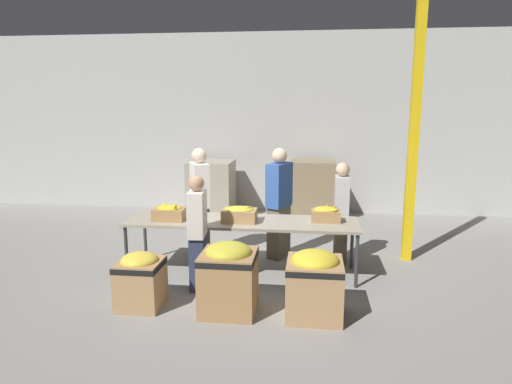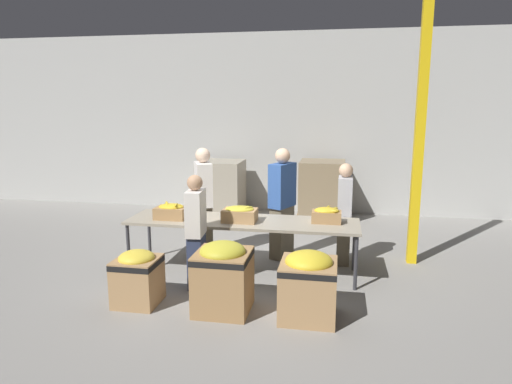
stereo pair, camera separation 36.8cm
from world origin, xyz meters
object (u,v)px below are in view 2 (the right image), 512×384
donation_bin_1 (223,275)px  pallet_stack_0 (322,191)px  banana_box_0 (171,211)px  pallet_stack_1 (221,189)px  banana_box_1 (240,214)px  volunteer_1 (196,232)px  support_pillar (420,135)px  volunteer_3 (344,214)px  donation_bin_0 (137,276)px  volunteer_2 (282,204)px  sorting_table (242,223)px  volunteer_0 (204,203)px  donation_bin_2 (308,283)px  banana_box_2 (327,215)px

donation_bin_1 → pallet_stack_0: 4.72m
banana_box_0 → pallet_stack_1: (-0.14, 3.41, -0.31)m
banana_box_1 → volunteer_1: size_ratio=0.31×
support_pillar → donation_bin_1: bearing=-138.8°
volunteer_3 → donation_bin_0: bearing=-51.3°
banana_box_1 → donation_bin_0: (-1.04, -1.22, -0.54)m
banana_box_1 → donation_bin_0: 1.69m
volunteer_2 → support_pillar: size_ratio=0.44×
donation_bin_1 → support_pillar: 3.65m
donation_bin_1 → pallet_stack_1: (-1.22, 4.61, 0.15)m
banana_box_0 → pallet_stack_0: 4.00m
sorting_table → volunteer_1: size_ratio=2.17×
sorting_table → donation_bin_0: (-1.06, -1.29, -0.38)m
volunteer_2 → pallet_stack_1: size_ratio=1.45×
volunteer_0 → support_pillar: size_ratio=0.44×
donation_bin_0 → pallet_stack_1: (-0.13, 4.61, 0.23)m
volunteer_1 → donation_bin_2: size_ratio=1.93×
volunteer_0 → donation_bin_0: 2.03m
banana_box_0 → volunteer_2: bearing=29.3°
banana_box_0 → donation_bin_1: (1.08, -1.20, -0.45)m
banana_box_2 → donation_bin_2: (-0.16, -1.38, -0.48)m
sorting_table → volunteer_3: 1.61m
volunteer_2 → banana_box_1: bearing=-6.2°
donation_bin_2 → pallet_stack_1: size_ratio=0.65×
banana_box_2 → volunteer_1: (-1.70, -0.73, -0.14)m
banana_box_0 → banana_box_2: (2.25, 0.18, 0.00)m
volunteer_2 → volunteer_3: volunteer_2 is taller
pallet_stack_1 → banana_box_1: bearing=-71.1°
volunteer_1 → volunteer_2: volunteer_2 is taller
banana_box_1 → donation_bin_2: bearing=-48.6°
sorting_table → pallet_stack_0: (1.02, 3.33, -0.13)m
banana_box_1 → donation_bin_1: (0.06, -1.22, -0.45)m
support_pillar → pallet_stack_1: (-3.70, 2.44, -1.40)m
sorting_table → pallet_stack_1: 3.53m
banana_box_2 → volunteer_1: volunteer_1 is taller
banana_box_2 → volunteer_0: bearing=164.1°
volunteer_2 → sorting_table: bearing=-7.3°
banana_box_1 → donation_bin_2: banana_box_1 is taller
volunteer_0 → volunteer_3: (2.24, 0.02, -0.10)m
volunteer_0 → donation_bin_1: volunteer_0 is taller
volunteer_1 → pallet_stack_1: 4.03m
banana_box_1 → support_pillar: (2.54, 0.96, 1.09)m
banana_box_1 → support_pillar: bearing=20.7°
sorting_table → pallet_stack_1: bearing=109.6°
sorting_table → volunteer_0: 1.02m
volunteer_2 → donation_bin_0: volunteer_2 is taller
sorting_table → pallet_stack_0: 3.48m
volunteer_0 → volunteer_2: size_ratio=1.00×
banana_box_0 → volunteer_2: (1.53, 0.86, -0.02)m
support_pillar → pallet_stack_1: size_ratio=3.28×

